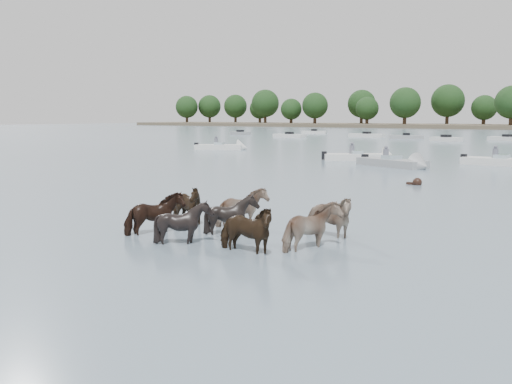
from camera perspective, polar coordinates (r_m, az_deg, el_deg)
The scene contains 8 objects.
ground at distance 15.87m, azimuth -10.58°, elevation -4.07°, with size 400.00×400.00×0.00m, color slate.
shoreline at distance 180.08m, azimuth 9.23°, elevation 6.70°, with size 160.00×30.00×1.00m, color #4C4233.
pony_herd at distance 15.01m, azimuth -2.31°, elevation -2.83°, with size 6.40×3.96×1.39m.
swimming_pony at distance 27.51m, azimuth 15.92°, elevation 0.91°, with size 0.72×0.44×0.44m.
motorboat_a at distance 42.22m, azimuth 11.18°, elevation 3.49°, with size 5.22×4.34×1.92m.
motorboat_b at distance 36.76m, azimuth 14.41°, elevation 2.79°, with size 5.57×3.45×1.92m.
motorboat_f at distance 54.89m, azimuth -2.98°, elevation 4.55°, with size 5.23×3.68×1.92m.
treeline at distance 180.48m, azimuth 9.49°, elevation 8.72°, with size 146.97×23.89×12.54m.
Camera 1 is at (11.33, -10.64, 3.19)m, focal length 39.51 mm.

